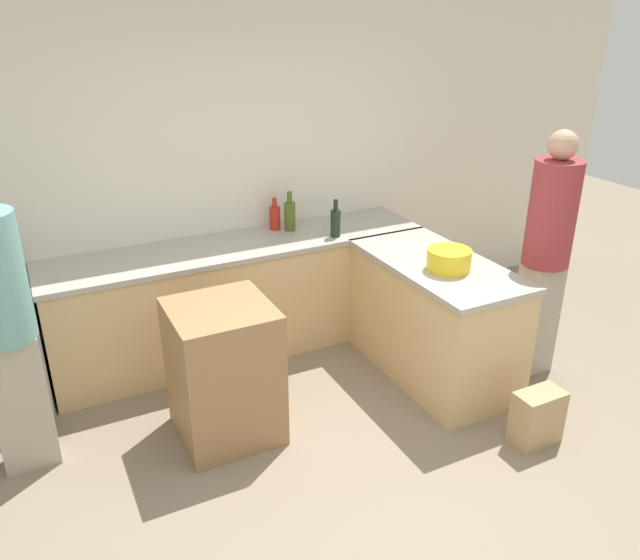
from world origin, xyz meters
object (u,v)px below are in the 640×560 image
at_px(hot_sauce_bottle, 275,217).
at_px(person_by_range, 2,320).
at_px(island_table, 224,372).
at_px(mixing_bowl, 449,259).
at_px(wine_bottle_dark, 336,222).
at_px(paper_bag, 537,417).
at_px(olive_oil_bottle, 290,215).
at_px(person_at_peninsula, 547,248).

height_order(hot_sauce_bottle, person_by_range, person_by_range).
xyz_separation_m(island_table, mixing_bowl, (1.59, -0.13, 0.52)).
relative_size(mixing_bowl, wine_bottle_dark, 1.01).
xyz_separation_m(hot_sauce_bottle, paper_bag, (0.85, -2.15, -0.82)).
xyz_separation_m(island_table, wine_bottle_dark, (1.22, 0.81, 0.56)).
distance_m(mixing_bowl, wine_bottle_dark, 1.02).
height_order(olive_oil_bottle, paper_bag, olive_oil_bottle).
distance_m(wine_bottle_dark, olive_oil_bottle, 0.39).
height_order(wine_bottle_dark, olive_oil_bottle, olive_oil_bottle).
distance_m(mixing_bowl, hot_sauce_bottle, 1.50).
distance_m(person_at_peninsula, paper_bag, 1.20).
bearing_deg(mixing_bowl, wine_bottle_dark, 111.43).
distance_m(island_table, mixing_bowl, 1.68).
relative_size(wine_bottle_dark, person_at_peninsula, 0.16).
relative_size(island_table, wine_bottle_dark, 3.04).
xyz_separation_m(mixing_bowl, wine_bottle_dark, (-0.37, 0.95, 0.04)).
bearing_deg(olive_oil_bottle, wine_bottle_dark, -48.22).
distance_m(hot_sauce_bottle, olive_oil_bottle, 0.13).
height_order(mixing_bowl, person_at_peninsula, person_at_peninsula).
distance_m(hot_sauce_bottle, person_by_range, 2.22).
bearing_deg(paper_bag, wine_bottle_dark, 105.48).
xyz_separation_m(person_by_range, person_at_peninsula, (3.46, -0.56, 0.02)).
height_order(olive_oil_bottle, person_by_range, person_by_range).
distance_m(wine_bottle_dark, hot_sauce_bottle, 0.51).
bearing_deg(olive_oil_bottle, hot_sauce_bottle, 143.36).
bearing_deg(mixing_bowl, person_by_range, 172.03).
bearing_deg(paper_bag, olive_oil_bottle, 109.95).
bearing_deg(hot_sauce_bottle, mixing_bowl, -60.89).
bearing_deg(person_at_peninsula, wine_bottle_dark, 133.96).
distance_m(island_table, hot_sauce_bottle, 1.56).
height_order(island_table, paper_bag, island_table).
height_order(mixing_bowl, paper_bag, mixing_bowl).
relative_size(hot_sauce_bottle, person_at_peninsula, 0.14).
height_order(wine_bottle_dark, paper_bag, wine_bottle_dark).
bearing_deg(hot_sauce_bottle, person_at_peninsula, -45.89).
bearing_deg(island_table, mixing_bowl, -4.72).
distance_m(wine_bottle_dark, paper_bag, 2.03).
xyz_separation_m(person_by_range, paper_bag, (2.87, -1.23, -0.79)).
xyz_separation_m(wine_bottle_dark, person_at_peninsula, (1.08, -1.12, -0.02)).
xyz_separation_m(island_table, person_by_range, (-1.16, 0.25, 0.52)).
bearing_deg(wine_bottle_dark, mixing_bowl, -68.57).
bearing_deg(olive_oil_bottle, paper_bag, -70.05).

